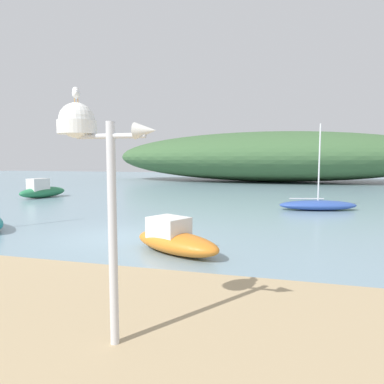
{
  "coord_description": "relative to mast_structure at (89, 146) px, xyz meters",
  "views": [
    {
      "loc": [
        5.57,
        -10.82,
        2.72
      ],
      "look_at": [
        2.15,
        2.05,
        1.47
      ],
      "focal_mm": 32.29,
      "sensor_mm": 36.0,
      "label": 1
    }
  ],
  "objects": [
    {
      "name": "ground_plane",
      "position": [
        -3.06,
        6.7,
        -2.9
      ],
      "size": [
        120.0,
        120.0,
        0.0
      ],
      "primitive_type": "plane",
      "color": "#7A99A8"
    },
    {
      "name": "mast_structure",
      "position": [
        0.0,
        0.0,
        0.0
      ],
      "size": [
        1.38,
        0.51,
        3.28
      ],
      "color": "silver",
      "rests_on": "beach_sand"
    },
    {
      "name": "motorboat_west_reach",
      "position": [
        -14.23,
        16.9,
        -2.38
      ],
      "size": [
        2.15,
        3.79,
        1.39
      ],
      "color": "#287A4C",
      "rests_on": "ground"
    },
    {
      "name": "motorboat_east_reach",
      "position": [
        -0.53,
        5.32,
        -2.5
      ],
      "size": [
        3.25,
        2.43,
        1.03
      ],
      "color": "orange",
      "rests_on": "ground"
    },
    {
      "name": "distant_hill",
      "position": [
        0.96,
        40.39,
        0.19
      ],
      "size": [
        40.3,
        14.83,
        6.18
      ],
      "primitive_type": "ellipsoid",
      "color": "#3D6038",
      "rests_on": "ground"
    },
    {
      "name": "seagull_on_radar",
      "position": [
        -0.18,
        0.01,
        0.71
      ],
      "size": [
        0.23,
        0.28,
        0.22
      ],
      "color": "orange",
      "rests_on": "mast_structure"
    },
    {
      "name": "sailboat_off_point",
      "position": [
        4.33,
        15.5,
        -2.61
      ],
      "size": [
        4.3,
        2.21,
        4.62
      ],
      "color": "#2D4C9E",
      "rests_on": "ground"
    }
  ]
}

